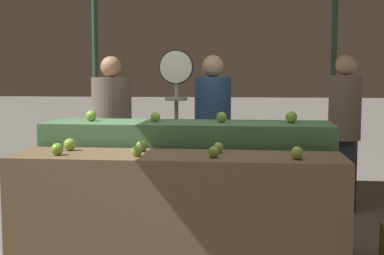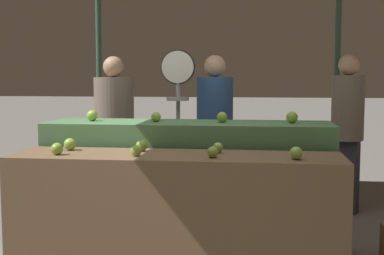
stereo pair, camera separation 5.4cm
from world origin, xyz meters
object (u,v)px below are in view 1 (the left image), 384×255
Objects in this scene: person_vendor_at_scale at (213,125)px; produce_scale at (176,98)px; person_customer_right at (344,121)px; person_customer_left at (112,125)px.

produce_scale is at bearing 50.14° from person_vendor_at_scale.
produce_scale is 1.01× the size of person_customer_right.
person_customer_left is (-1.01, 0.08, -0.01)m from person_vendor_at_scale.
person_customer_right is (1.30, 0.39, 0.02)m from person_vendor_at_scale.
produce_scale is 0.55m from person_vendor_at_scale.
person_vendor_at_scale is at bearing -167.01° from person_customer_left.
person_customer_right is at bearing -163.15° from person_vendor_at_scale.
person_customer_left is at bearing 148.12° from produce_scale.
produce_scale is at bearing 165.64° from person_customer_left.
person_customer_left is 0.99× the size of person_customer_right.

